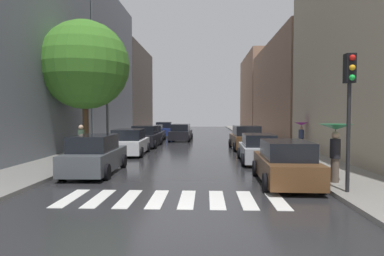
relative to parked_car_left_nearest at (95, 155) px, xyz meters
name	(u,v)px	position (x,y,z in m)	size (l,w,h in m)	color
ground_plane	(195,141)	(3.81, 17.33, -0.81)	(28.00, 72.00, 0.04)	#262629
sidewalk_left	(128,140)	(-2.69, 17.33, -0.71)	(3.00, 72.00, 0.15)	gray
sidewalk_right	(264,141)	(10.31, 17.33, -0.71)	(3.00, 72.00, 0.15)	gray
crosswalk_stripes	(172,199)	(3.81, -4.23, -0.78)	(6.75, 2.20, 0.01)	silver
building_left_mid	(87,69)	(-7.19, 19.04, 6.38)	(6.00, 14.25, 14.33)	slate
building_left_far	(124,90)	(-7.19, 34.03, 5.28)	(6.00, 14.99, 12.13)	#564C47
building_right_mid	(293,90)	(14.81, 24.38, 4.53)	(6.00, 21.67, 10.63)	#8C6B56
building_right_far	(263,92)	(14.81, 44.71, 5.58)	(6.00, 17.76, 12.74)	#8C6B56
parked_car_left_nearest	(95,155)	(0.00, 0.00, 0.00)	(2.09, 4.62, 1.68)	#474C51
parked_car_left_second	(129,143)	(-0.03, 6.59, -0.02)	(2.26, 4.39, 1.63)	silver
parked_car_left_third	(146,137)	(0.08, 11.82, 0.00)	(2.15, 4.76, 1.68)	black
parked_car_left_fourth	(154,133)	(-0.18, 17.38, -0.06)	(2.19, 4.24, 1.53)	black
parked_car_left_fifth	(164,130)	(0.04, 23.62, 0.00)	(2.25, 4.31, 1.67)	navy
parked_car_right_nearest	(285,164)	(7.77, -1.83, -0.03)	(2.12, 4.50, 1.61)	brown
parked_car_right_second	(258,149)	(7.61, 3.55, -0.06)	(2.08, 4.41, 1.53)	#B2B7BF
parked_car_right_third	(246,138)	(7.75, 10.11, 0.03)	(2.29, 4.53, 1.75)	brown
car_midroad	(181,133)	(2.40, 17.79, -0.02)	(2.20, 4.72, 1.63)	black
pedestrian_foreground	(301,130)	(11.40, 8.90, 0.70)	(0.95, 0.95, 1.86)	black
pedestrian_near_tree	(81,140)	(-2.15, 4.00, 0.34)	(0.36, 0.36, 1.84)	black
pedestrian_by_kerb	(335,138)	(9.43, -2.21, 0.95)	(1.17, 1.17, 2.09)	brown
street_tree_left	(85,65)	(-2.53, 5.77, 4.76)	(5.36, 5.36, 8.09)	#513823
traffic_light_right_corner	(350,92)	(9.26, -3.69, 2.50)	(0.30, 0.42, 4.30)	black
lamp_post_left	(107,91)	(-1.74, 7.63, 3.33)	(0.60, 0.28, 6.88)	#595B60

